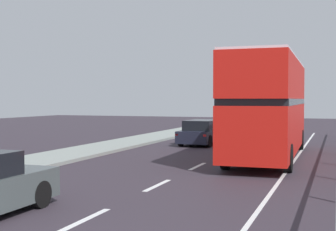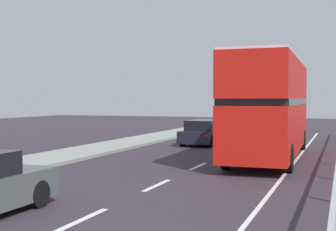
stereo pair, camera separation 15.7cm
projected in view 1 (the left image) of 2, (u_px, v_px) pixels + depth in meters
name	position (u px, v px, depth m)	size (l,w,h in m)	color
lane_paint_markings	(230.00, 186.00, 13.77)	(3.44, 46.00, 0.01)	silver
double_decker_bus_red	(269.00, 105.00, 20.22)	(2.67, 10.89, 4.27)	red
sedan_car_ahead	(203.00, 133.00, 26.48)	(1.91, 4.46, 1.38)	black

